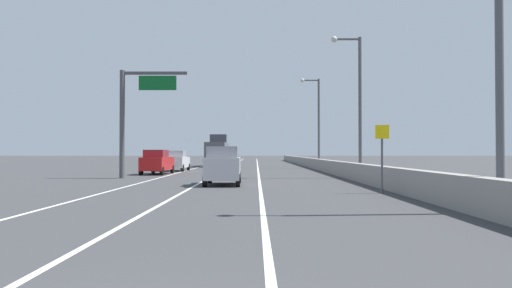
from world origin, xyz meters
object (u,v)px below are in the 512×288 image
at_px(lamp_post_right_second, 358,96).
at_px(car_silver_3, 225,166).
at_px(overhead_sign_gantry, 135,110).
at_px(box_truck, 219,152).
at_px(speed_advisory_sign, 384,153).
at_px(lamp_post_right_third, 318,117).
at_px(car_blue_1, 220,156).
at_px(car_red_2, 159,162).
at_px(car_white_0, 179,161).
at_px(lamp_post_right_near, 493,21).

xyz_separation_m(lamp_post_right_second, car_silver_3, (-8.83, -6.95, -4.66)).
relative_size(overhead_sign_gantry, box_truck, 0.86).
height_order(speed_advisory_sign, lamp_post_right_third, lamp_post_right_third).
bearing_deg(car_blue_1, overhead_sign_gantry, -90.70).
relative_size(lamp_post_right_second, car_red_2, 2.06).
bearing_deg(overhead_sign_gantry, box_truck, 82.17).
xyz_separation_m(overhead_sign_gantry, car_blue_1, (0.79, 64.02, -3.76)).
height_order(overhead_sign_gantry, car_white_0, overhead_sign_gantry).
bearing_deg(speed_advisory_sign, box_truck, 105.02).
xyz_separation_m(lamp_post_right_second, car_blue_1, (-14.78, 63.80, -4.75)).
height_order(car_blue_1, car_red_2, car_red_2).
relative_size(overhead_sign_gantry, car_silver_3, 1.83).
bearing_deg(lamp_post_right_second, car_red_2, 159.44).
relative_size(lamp_post_right_near, car_red_2, 2.06).
xyz_separation_m(car_white_0, car_blue_1, (-0.20, 51.48, 0.00)).
distance_m(speed_advisory_sign, car_red_2, 22.48).
bearing_deg(lamp_post_right_second, overhead_sign_gantry, -179.22).
xyz_separation_m(speed_advisory_sign, car_red_2, (-13.62, 17.87, -0.77)).
height_order(overhead_sign_gantry, box_truck, overhead_sign_gantry).
height_order(car_blue_1, box_truck, box_truck).
distance_m(car_white_0, car_silver_3, 20.11).
relative_size(speed_advisory_sign, lamp_post_right_near, 0.30).
distance_m(overhead_sign_gantry, car_red_2, 6.98).
xyz_separation_m(lamp_post_right_near, lamp_post_right_second, (0.05, 18.98, 0.00)).
height_order(lamp_post_right_second, lamp_post_right_third, same).
height_order(lamp_post_right_near, car_blue_1, lamp_post_right_near).
bearing_deg(speed_advisory_sign, car_blue_1, 99.93).
xyz_separation_m(car_blue_1, car_red_2, (-0.31, -58.14, 0.03)).
height_order(car_blue_1, car_silver_3, car_silver_3).
relative_size(car_white_0, car_red_2, 0.87).
bearing_deg(car_red_2, lamp_post_right_second, -20.56).
distance_m(lamp_post_right_third, car_white_0, 16.41).
bearing_deg(lamp_post_right_second, box_truck, 114.08).
relative_size(lamp_post_right_third, car_white_0, 2.37).
relative_size(overhead_sign_gantry, lamp_post_right_third, 0.76).
height_order(lamp_post_right_second, car_silver_3, lamp_post_right_second).
bearing_deg(box_truck, lamp_post_right_second, -65.92).
xyz_separation_m(lamp_post_right_near, car_red_2, (-15.04, 24.64, -4.72)).
bearing_deg(lamp_post_right_third, lamp_post_right_near, -89.54).
relative_size(overhead_sign_gantry, lamp_post_right_near, 0.76).
height_order(car_silver_3, box_truck, box_truck).
bearing_deg(car_blue_1, car_white_0, -89.78).
xyz_separation_m(speed_advisory_sign, lamp_post_right_third, (1.12, 31.19, 3.95)).
distance_m(lamp_post_right_near, lamp_post_right_third, 37.95).
bearing_deg(lamp_post_right_near, overhead_sign_gantry, 129.58).
height_order(overhead_sign_gantry, car_blue_1, overhead_sign_gantry).
bearing_deg(car_white_0, lamp_post_right_second, -40.19).
height_order(lamp_post_right_third, box_truck, lamp_post_right_third).
xyz_separation_m(overhead_sign_gantry, speed_advisory_sign, (14.09, -12.00, -2.96)).
relative_size(car_white_0, car_blue_1, 0.97).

